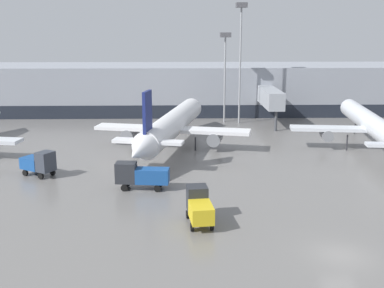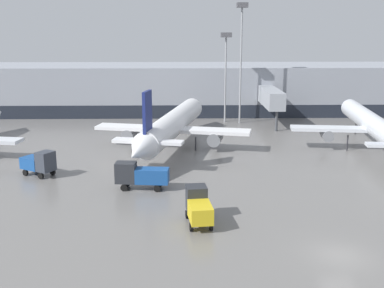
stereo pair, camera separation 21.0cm
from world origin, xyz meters
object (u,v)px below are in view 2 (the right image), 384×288
Objects in this scene: service_truck_3 at (39,162)px; apron_light_mast_3 at (226,50)px; service_truck_0 at (198,206)px; parked_jet_2 at (172,125)px; parked_jet_1 at (375,126)px; service_truck_2 at (140,175)px; apron_light_mast_4 at (242,30)px.

apron_light_mast_3 is at bearing 84.41° from service_truck_3.
parked_jet_2 is at bearing -0.63° from service_truck_0.
service_truck_2 is (-29.90, -15.45, -1.77)m from parked_jet_1.
service_truck_0 is 10.49m from service_truck_2.
parked_jet_1 is 6.41× the size of service_truck_2.
apron_light_mast_4 reaches higher than parked_jet_1.
apron_light_mast_4 reaches higher than parked_jet_2.
service_truck_3 is at bearing 142.75° from parked_jet_2.
parked_jet_1 is at bearing -50.49° from apron_light_mast_4.
service_truck_2 is at bearing 8.88° from service_truck_3.
apron_light_mast_4 is (14.16, 34.54, 14.05)m from service_truck_2.
parked_jet_2 is 2.26× the size of apron_light_mast_3.
service_truck_0 is at bearing 141.60° from parked_jet_1.
service_truck_0 is 46.17m from apron_light_mast_3.
service_truck_2 is at bearing -108.19° from apron_light_mast_3.
parked_jet_2 is 17.38m from service_truck_2.
apron_light_mast_3 reaches higher than service_truck_3.
service_truck_2 is (-5.60, 8.87, 0.00)m from service_truck_0.
service_truck_3 is (-11.59, 4.84, -0.03)m from service_truck_2.
service_truck_2 is at bearing 25.66° from service_truck_0.
service_truck_2 is 0.28× the size of apron_light_mast_4.
parked_jet_2 is at bearing 71.71° from service_truck_3.
parked_jet_1 is at bearing -80.83° from parked_jet_2.
service_truck_2 is 39.00m from apron_light_mast_3.
apron_light_mast_3 reaches higher than service_truck_0.
service_truck_2 is 1.28× the size of service_truck_3.
apron_light_mast_4 reaches higher than apron_light_mast_3.
apron_light_mast_3 is at bearing -12.85° from parked_jet_2.
apron_light_mast_3 is at bearing 48.63° from parked_jet_1.
parked_jet_1 is 27.62m from apron_light_mast_4.
parked_jet_2 is 1.72× the size of apron_light_mast_4.
parked_jet_2 is 22.47m from apron_light_mast_3.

